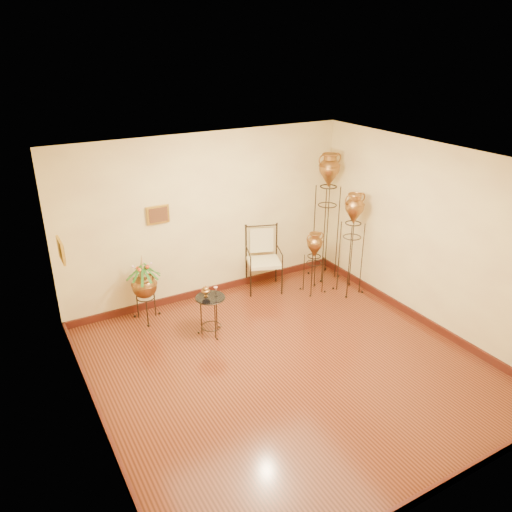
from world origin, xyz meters
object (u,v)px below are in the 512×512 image
side_table (211,315)px  planter_urn (144,283)px  armchair (264,260)px  amphora_mid (352,243)px  amphora_tall (327,216)px

side_table → planter_urn: bearing=128.5°
planter_urn → side_table: (0.71, -0.89, -0.31)m
armchair → side_table: size_ratio=1.42×
planter_urn → armchair: bearing=-0.0°
amphora_mid → amphora_tall: bearing=90.0°
amphora_tall → side_table: amphora_tall is taller
amphora_tall → amphora_mid: (0.00, -0.73, -0.28)m
amphora_tall → amphora_mid: amphora_tall is taller
amphora_mid → side_table: size_ratio=2.27×
amphora_tall → armchair: (-1.26, 0.08, -0.63)m
amphora_mid → planter_urn: 3.52m
planter_urn → amphora_tall: bearing=-1.4°
amphora_mid → planter_urn: size_ratio=1.59×
amphora_mid → planter_urn: bearing=166.6°
armchair → planter_urn: bearing=-160.0°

